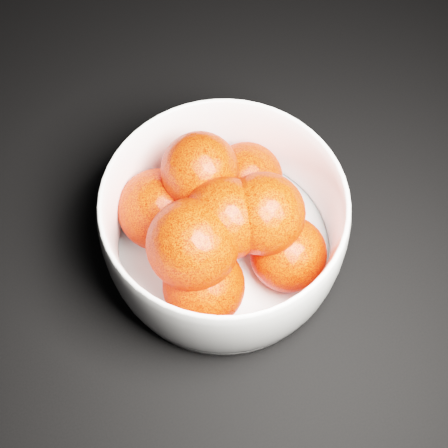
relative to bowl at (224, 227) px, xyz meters
name	(u,v)px	position (x,y,z in m)	size (l,w,h in m)	color
ground	(13,399)	(-0.25, -0.08, -0.06)	(3.00, 3.00, 0.00)	black
bowl	(224,227)	(0.00, 0.00, 0.00)	(0.25, 0.25, 0.12)	white
orange_pile	(219,222)	(-0.01, 0.00, 0.02)	(0.19, 0.18, 0.13)	#FF2208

